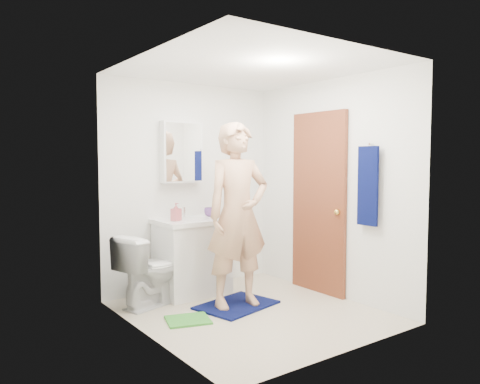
% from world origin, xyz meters
% --- Properties ---
extents(floor, '(2.20, 2.40, 0.02)m').
position_xyz_m(floor, '(0.00, 0.00, -0.01)').
color(floor, beige).
rests_on(floor, ground).
extents(ceiling, '(2.20, 2.40, 0.02)m').
position_xyz_m(ceiling, '(0.00, 0.00, 2.41)').
color(ceiling, white).
rests_on(ceiling, ground).
extents(wall_back, '(2.20, 0.02, 2.40)m').
position_xyz_m(wall_back, '(0.00, 1.21, 1.20)').
color(wall_back, white).
rests_on(wall_back, ground).
extents(wall_front, '(2.20, 0.02, 2.40)m').
position_xyz_m(wall_front, '(0.00, -1.21, 1.20)').
color(wall_front, white).
rests_on(wall_front, ground).
extents(wall_left, '(0.02, 2.40, 2.40)m').
position_xyz_m(wall_left, '(-1.11, 0.00, 1.20)').
color(wall_left, white).
rests_on(wall_left, ground).
extents(wall_right, '(0.02, 2.40, 2.40)m').
position_xyz_m(wall_right, '(1.11, 0.00, 1.20)').
color(wall_right, white).
rests_on(wall_right, ground).
extents(vanity_cabinet, '(0.75, 0.55, 0.80)m').
position_xyz_m(vanity_cabinet, '(-0.15, 0.91, 0.40)').
color(vanity_cabinet, white).
rests_on(vanity_cabinet, floor).
extents(countertop, '(0.79, 0.59, 0.05)m').
position_xyz_m(countertop, '(-0.15, 0.91, 0.83)').
color(countertop, white).
rests_on(countertop, vanity_cabinet).
extents(sink_basin, '(0.40, 0.40, 0.03)m').
position_xyz_m(sink_basin, '(-0.15, 0.91, 0.84)').
color(sink_basin, white).
rests_on(sink_basin, countertop).
extents(faucet, '(0.03, 0.03, 0.12)m').
position_xyz_m(faucet, '(-0.15, 1.09, 0.91)').
color(faucet, silver).
rests_on(faucet, countertop).
extents(medicine_cabinet, '(0.50, 0.12, 0.70)m').
position_xyz_m(medicine_cabinet, '(-0.15, 1.14, 1.60)').
color(medicine_cabinet, white).
rests_on(medicine_cabinet, wall_back).
extents(mirror_panel, '(0.46, 0.01, 0.66)m').
position_xyz_m(mirror_panel, '(-0.15, 1.08, 1.60)').
color(mirror_panel, white).
rests_on(mirror_panel, wall_back).
extents(door, '(0.05, 0.80, 2.05)m').
position_xyz_m(door, '(1.07, 0.15, 1.02)').
color(door, brown).
rests_on(door, ground).
extents(door_knob, '(0.07, 0.07, 0.07)m').
position_xyz_m(door_knob, '(1.03, -0.17, 0.95)').
color(door_knob, gold).
rests_on(door_knob, door).
extents(towel, '(0.03, 0.24, 0.80)m').
position_xyz_m(towel, '(1.03, -0.57, 1.25)').
color(towel, '#070E44').
rests_on(towel, wall_right).
extents(towel_hook, '(0.06, 0.02, 0.02)m').
position_xyz_m(towel_hook, '(1.07, -0.57, 1.67)').
color(towel_hook, silver).
rests_on(towel_hook, wall_right).
extents(toilet, '(0.83, 0.62, 0.75)m').
position_xyz_m(toilet, '(-0.71, 0.79, 0.38)').
color(toilet, white).
rests_on(toilet, floor).
extents(bath_mat, '(0.89, 0.72, 0.02)m').
position_xyz_m(bath_mat, '(-0.01, 0.25, 0.01)').
color(bath_mat, '#070E44').
rests_on(bath_mat, floor).
extents(green_rug, '(0.48, 0.44, 0.02)m').
position_xyz_m(green_rug, '(-0.64, 0.15, 0.01)').
color(green_rug, green).
rests_on(green_rug, floor).
extents(soap_dispenser, '(0.11, 0.11, 0.20)m').
position_xyz_m(soap_dispenser, '(-0.37, 0.88, 0.95)').
color(soap_dispenser, '#D1616A').
rests_on(soap_dispenser, countertop).
extents(toothbrush_cup, '(0.17, 0.17, 0.10)m').
position_xyz_m(toothbrush_cup, '(0.15, 1.02, 0.90)').
color(toothbrush_cup, '#704291').
rests_on(toothbrush_cup, countertop).
extents(man, '(0.73, 0.53, 1.87)m').
position_xyz_m(man, '(-0.02, 0.22, 0.96)').
color(man, tan).
rests_on(man, bath_mat).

